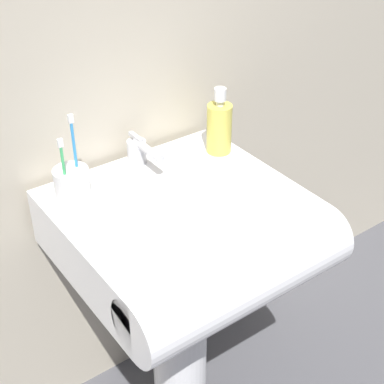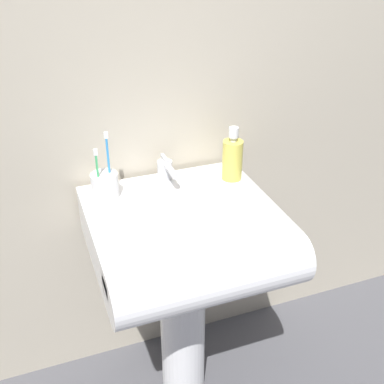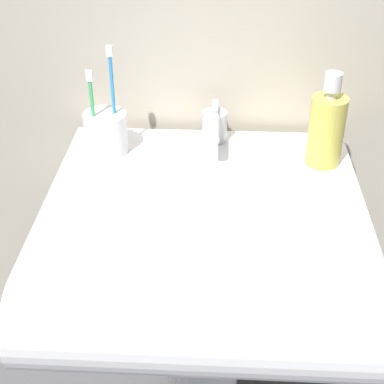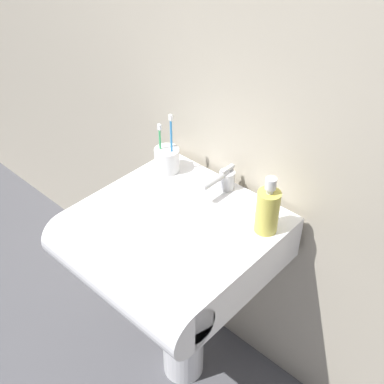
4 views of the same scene
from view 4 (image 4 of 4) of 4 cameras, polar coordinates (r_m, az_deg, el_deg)
ground_plane at (r=2.08m, az=-1.01°, el=-20.01°), size 6.00×6.00×0.00m
wall_back at (r=1.45m, az=6.65°, el=14.74°), size 5.00×0.05×2.40m
sink_pedestal at (r=1.81m, az=-1.12°, el=-14.49°), size 0.16×0.16×0.65m
sink_basin at (r=1.49m, az=-2.89°, el=-6.22°), size 0.57×0.57×0.16m
faucet at (r=1.54m, az=3.83°, el=1.46°), size 0.05×0.15×0.08m
toothbrush_cup at (r=1.63m, az=-2.98°, el=3.90°), size 0.09×0.09×0.22m
soap_bottle at (r=1.39m, az=8.94°, el=-2.13°), size 0.07×0.07×0.19m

